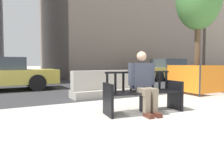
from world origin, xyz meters
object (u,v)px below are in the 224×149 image
object	(u,v)px
street_bench	(143,94)
jersey_barrier_centre	(103,86)
seated_person	(143,81)
construction_fence	(197,78)
car_sedan_mid	(167,70)

from	to	relation	value
street_bench	jersey_barrier_centre	size ratio (longest dim) A/B	0.86
street_bench	seated_person	size ratio (longest dim) A/B	1.32
street_bench	jersey_barrier_centre	xyz separation A→B (m)	(0.06, 2.26, -0.06)
street_bench	construction_fence	size ratio (longest dim) A/B	1.13
street_bench	jersey_barrier_centre	world-z (taller)	street_bench
jersey_barrier_centre	car_sedan_mid	world-z (taller)	car_sedan_mid
jersey_barrier_centre	street_bench	bearing A→B (deg)	-91.48
street_bench	construction_fence	bearing A→B (deg)	23.83
seated_person	jersey_barrier_centre	xyz separation A→B (m)	(0.10, 2.31, -0.35)
street_bench	construction_fence	distance (m)	3.85
street_bench	car_sedan_mid	xyz separation A→B (m)	(6.57, 6.46, 0.27)
seated_person	jersey_barrier_centre	world-z (taller)	seated_person
seated_person	car_sedan_mid	distance (m)	9.28
seated_person	jersey_barrier_centre	distance (m)	2.34
street_bench	car_sedan_mid	size ratio (longest dim) A/B	0.41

